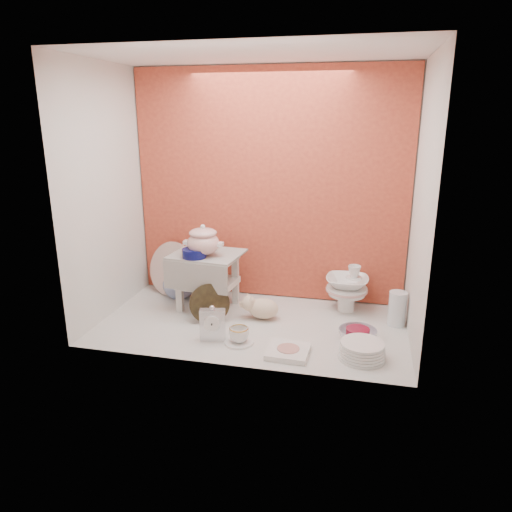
{
  "coord_description": "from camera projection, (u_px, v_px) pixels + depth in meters",
  "views": [
    {
      "loc": [
        0.61,
        -2.53,
        1.2
      ],
      "look_at": [
        0.02,
        0.02,
        0.42
      ],
      "focal_mm": 33.27,
      "sensor_mm": 36.0,
      "label": 1
    }
  ],
  "objects": [
    {
      "name": "ground",
      "position": [
        252.0,
        324.0,
        2.84
      ],
      "size": [
        1.8,
        1.8,
        0.0
      ],
      "primitive_type": "plane",
      "color": "silver",
      "rests_on": "ground"
    },
    {
      "name": "niche_shell",
      "position": [
        259.0,
        164.0,
        2.74
      ],
      "size": [
        1.86,
        1.03,
        1.53
      ],
      "color": "#CA5232",
      "rests_on": "ground"
    },
    {
      "name": "step_stool",
      "position": [
        208.0,
        280.0,
        3.03
      ],
      "size": [
        0.46,
        0.4,
        0.36
      ],
      "primitive_type": null,
      "rotation": [
        0.0,
        0.0,
        -0.1
      ],
      "color": "silver",
      "rests_on": "ground"
    },
    {
      "name": "soup_tureen",
      "position": [
        203.0,
        240.0,
        2.9
      ],
      "size": [
        0.28,
        0.28,
        0.2
      ],
      "primitive_type": null,
      "rotation": [
        0.0,
        0.0,
        -0.21
      ],
      "color": "white",
      "rests_on": "step_stool"
    },
    {
      "name": "cobalt_bowl",
      "position": [
        194.0,
        253.0,
        2.89
      ],
      "size": [
        0.16,
        0.16,
        0.05
      ],
      "primitive_type": "cylinder",
      "rotation": [
        0.0,
        0.0,
        -0.09
      ],
      "color": "#0A0D4C",
      "rests_on": "step_stool"
    },
    {
      "name": "floral_platter",
      "position": [
        171.0,
        269.0,
        3.27
      ],
      "size": [
        0.4,
        0.25,
        0.36
      ],
      "primitive_type": null,
      "rotation": [
        0.0,
        0.0,
        -0.34
      ],
      "color": "white",
      "rests_on": "ground"
    },
    {
      "name": "blue_white_vase",
      "position": [
        179.0,
        281.0,
        3.22
      ],
      "size": [
        0.26,
        0.26,
        0.23
      ],
      "primitive_type": "imported",
      "rotation": [
        0.0,
        0.0,
        -0.22
      ],
      "color": "silver",
      "rests_on": "ground"
    },
    {
      "name": "lacquer_tray",
      "position": [
        210.0,
        304.0,
        2.83
      ],
      "size": [
        0.25,
        0.15,
        0.24
      ],
      "primitive_type": null,
      "rotation": [
        0.0,
        0.0,
        0.32
      ],
      "color": "black",
      "rests_on": "ground"
    },
    {
      "name": "mantel_clock",
      "position": [
        213.0,
        323.0,
        2.6
      ],
      "size": [
        0.15,
        0.08,
        0.2
      ],
      "primitive_type": "cube",
      "rotation": [
        0.0,
        0.0,
        0.21
      ],
      "color": "silver",
      "rests_on": "ground"
    },
    {
      "name": "plush_pig",
      "position": [
        263.0,
        308.0,
        2.89
      ],
      "size": [
        0.27,
        0.21,
        0.14
      ],
      "primitive_type": "ellipsoid",
      "rotation": [
        0.0,
        0.0,
        -0.22
      ],
      "color": "beige",
      "rests_on": "ground"
    },
    {
      "name": "teacup_saucer",
      "position": [
        239.0,
        342.0,
        2.59
      ],
      "size": [
        0.17,
        0.17,
        0.01
      ],
      "primitive_type": "cylinder",
      "rotation": [
        0.0,
        0.0,
        0.07
      ],
      "color": "white",
      "rests_on": "ground"
    },
    {
      "name": "gold_rim_teacup",
      "position": [
        239.0,
        334.0,
        2.58
      ],
      "size": [
        0.12,
        0.12,
        0.09
      ],
      "primitive_type": "imported",
      "rotation": [
        0.0,
        0.0,
        -0.16
      ],
      "color": "white",
      "rests_on": "teacup_saucer"
    },
    {
      "name": "lattice_dish",
      "position": [
        288.0,
        351.0,
        2.48
      ],
      "size": [
        0.22,
        0.22,
        0.03
      ],
      "primitive_type": "cube",
      "rotation": [
        0.0,
        0.0,
        -0.04
      ],
      "color": "white",
      "rests_on": "ground"
    },
    {
      "name": "dinner_plate_stack",
      "position": [
        362.0,
        350.0,
        2.42
      ],
      "size": [
        0.27,
        0.27,
        0.09
      ],
      "primitive_type": "cylinder",
      "rotation": [
        0.0,
        0.0,
        0.11
      ],
      "color": "white",
      "rests_on": "ground"
    },
    {
      "name": "crystal_bowl",
      "position": [
        358.0,
        335.0,
        2.62
      ],
      "size": [
        0.23,
        0.23,
        0.07
      ],
      "primitive_type": "imported",
      "rotation": [
        0.0,
        0.0,
        -0.09
      ],
      "color": "silver",
      "rests_on": "ground"
    },
    {
      "name": "clear_glass_vase",
      "position": [
        397.0,
        309.0,
        2.79
      ],
      "size": [
        0.13,
        0.13,
        0.21
      ],
      "primitive_type": "cylinder",
      "rotation": [
        0.0,
        0.0,
        -0.33
      ],
      "color": "silver",
      "rests_on": "ground"
    },
    {
      "name": "porcelain_tower",
      "position": [
        347.0,
        288.0,
        2.99
      ],
      "size": [
        0.31,
        0.31,
        0.31
      ],
      "primitive_type": null,
      "rotation": [
        0.0,
        0.0,
        0.16
      ],
      "color": "white",
      "rests_on": "ground"
    }
  ]
}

